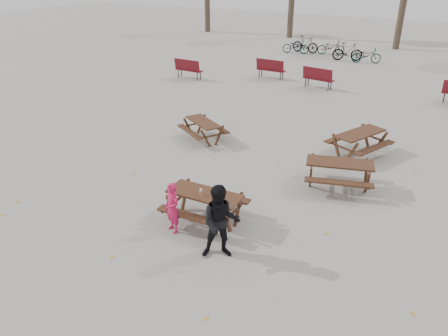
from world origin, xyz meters
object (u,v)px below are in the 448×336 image
at_px(picnic_table_north, 203,130).
at_px(picnic_table_east, 338,175).
at_px(child, 172,208).
at_px(food_tray, 217,197).
at_px(main_picnic_table, 205,200).
at_px(soda_bottle, 201,192).
at_px(adult, 221,222).
at_px(picnic_table_far, 359,143).

bearing_deg(picnic_table_north, picnic_table_east, 17.78).
bearing_deg(picnic_table_north, child, -35.29).
xyz_separation_m(food_tray, picnic_table_east, (2.06, 3.25, -0.41)).
xyz_separation_m(main_picnic_table, food_tray, (0.38, -0.06, 0.21)).
height_order(main_picnic_table, soda_bottle, soda_bottle).
bearing_deg(adult, food_tray, 92.75).
xyz_separation_m(main_picnic_table, child, (-0.45, -0.72, 0.04)).
distance_m(picnic_table_north, picnic_table_far, 5.23).
height_order(picnic_table_east, picnic_table_far, picnic_table_east).
distance_m(soda_bottle, picnic_table_north, 5.30).
xyz_separation_m(soda_bottle, picnic_table_far, (2.50, 5.81, -0.46)).
bearing_deg(child, main_picnic_table, 81.75).
bearing_deg(picnic_table_east, adult, -123.64).
xyz_separation_m(adult, picnic_table_north, (-3.60, 5.52, -0.51)).
height_order(child, picnic_table_north, child).
distance_m(main_picnic_table, adult, 1.45).
bearing_deg(child, soda_bottle, 79.01).
relative_size(food_tray, soda_bottle, 1.06).
bearing_deg(soda_bottle, picnic_table_far, 66.76).
bearing_deg(picnic_table_north, main_picnic_table, -27.61).
bearing_deg(child, picnic_table_east, 77.70).
bearing_deg(main_picnic_table, picnic_table_far, 66.61).
xyz_separation_m(adult, picnic_table_east, (1.46, 4.23, -0.46)).
height_order(food_tray, child, child).
height_order(soda_bottle, picnic_table_north, soda_bottle).
height_order(main_picnic_table, adult, adult).
relative_size(picnic_table_north, picnic_table_far, 0.88).
bearing_deg(food_tray, adult, -58.30).
bearing_deg(picnic_table_east, food_tray, -137.01).
height_order(soda_bottle, adult, adult).
bearing_deg(picnic_table_east, picnic_table_far, 74.77).
bearing_deg(picnic_table_north, picnic_table_far, 45.48).
distance_m(picnic_table_east, picnic_table_far, 2.50).
relative_size(adult, picnic_table_north, 1.08).
distance_m(food_tray, picnic_table_east, 3.87).
distance_m(adult, picnic_table_north, 6.61).
xyz_separation_m(main_picnic_table, picnic_table_north, (-2.62, 4.48, -0.25)).
relative_size(main_picnic_table, picnic_table_north, 1.15).
distance_m(food_tray, adult, 1.15).
distance_m(main_picnic_table, picnic_table_east, 4.02).
height_order(child, picnic_table_east, child).
xyz_separation_m(picnic_table_north, picnic_table_far, (5.08, 1.21, 0.05)).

